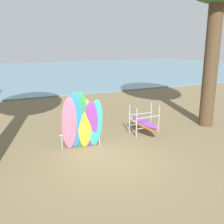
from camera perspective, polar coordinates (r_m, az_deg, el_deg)
name	(u,v)px	position (r m, az deg, el deg)	size (l,w,h in m)	color
ground_plane	(107,160)	(8.87, -1.12, -10.42)	(80.00, 80.00, 0.00)	brown
lake_water	(16,73)	(36.95, -20.28, 8.06)	(80.00, 36.00, 0.10)	slate
leaning_board_pile	(82,123)	(9.37, -6.54, -2.43)	(1.57, 0.84, 2.24)	pink
board_storage_rack	(144,123)	(11.29, 6.96, -2.37)	(1.15, 2.12, 1.25)	#9EA0A5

